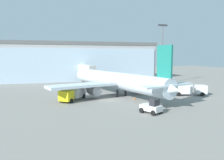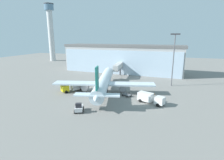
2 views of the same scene
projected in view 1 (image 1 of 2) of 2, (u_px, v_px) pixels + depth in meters
name	position (u px, v px, depth m)	size (l,w,h in m)	color
ground	(108.00, 99.00, 44.78)	(240.00, 240.00, 0.00)	gray
terminal_building	(75.00, 61.00, 80.94)	(60.79, 16.79, 13.85)	#A3A3A3
jet_bridge	(87.00, 69.00, 69.77)	(3.25, 12.19, 6.02)	beige
apron_light_mast	(162.00, 49.00, 68.87)	(3.20, 0.40, 18.67)	#59595E
airplane	(116.00, 81.00, 49.23)	(31.99, 36.27, 10.70)	silver
catering_truck	(73.00, 93.00, 44.07)	(6.25, 7.09, 2.65)	yellow
fuel_truck	(188.00, 89.00, 49.26)	(7.60, 4.68, 2.65)	silver
baggage_cart	(151.00, 92.00, 50.42)	(3.22, 2.84, 1.50)	slate
pushback_tug	(152.00, 107.00, 33.94)	(3.20, 3.66, 2.30)	silver
safety_cone_nose	(134.00, 98.00, 44.62)	(0.36, 0.36, 0.55)	orange
safety_cone_wingtip	(170.00, 89.00, 56.94)	(0.36, 0.36, 0.55)	orange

